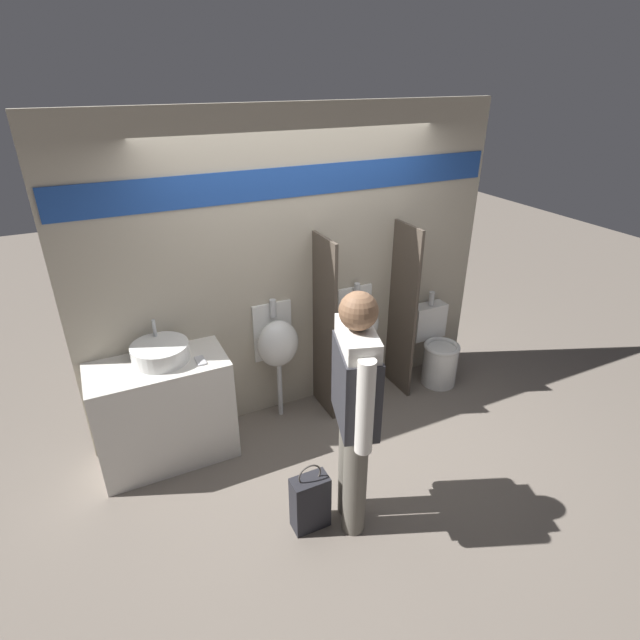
# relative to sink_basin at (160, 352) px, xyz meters

# --- Properties ---
(ground_plane) EXTENTS (16.00, 16.00, 0.00)m
(ground_plane) POSITION_rel_sink_basin_xyz_m (1.27, -0.36, -0.97)
(ground_plane) COLOR #70665B
(display_wall) EXTENTS (3.80, 0.07, 2.70)m
(display_wall) POSITION_rel_sink_basin_xyz_m (1.27, 0.24, 0.39)
(display_wall) COLOR #B2A893
(display_wall) RESTS_ON ground_plane
(sink_counter) EXTENTS (1.05, 0.53, 0.90)m
(sink_counter) POSITION_rel_sink_basin_xyz_m (-0.05, -0.05, -0.52)
(sink_counter) COLOR silver
(sink_counter) RESTS_ON ground_plane
(sink_basin) EXTENTS (0.44, 0.44, 0.27)m
(sink_basin) POSITION_rel_sink_basin_xyz_m (0.00, 0.00, 0.00)
(sink_basin) COLOR white
(sink_basin) RESTS_ON sink_counter
(cell_phone) EXTENTS (0.07, 0.14, 0.01)m
(cell_phone) POSITION_rel_sink_basin_xyz_m (0.27, -0.16, -0.06)
(cell_phone) COLOR #B7B7BC
(cell_phone) RESTS_ON sink_counter
(divider_near_counter) EXTENTS (0.03, 0.43, 1.69)m
(divider_near_counter) POSITION_rel_sink_basin_xyz_m (1.41, -0.00, -0.12)
(divider_near_counter) COLOR #4C4238
(divider_near_counter) RESTS_ON ground_plane
(divider_mid) EXTENTS (0.03, 0.43, 1.69)m
(divider_mid) POSITION_rel_sink_basin_xyz_m (2.24, -0.00, -0.12)
(divider_mid) COLOR #4C4238
(divider_mid) RESTS_ON ground_plane
(urinal_near_counter) EXTENTS (0.38, 0.26, 1.15)m
(urinal_near_counter) POSITION_rel_sink_basin_xyz_m (0.99, 0.09, -0.21)
(urinal_near_counter) COLOR silver
(urinal_near_counter) RESTS_ON ground_plane
(urinal_far) EXTENTS (0.38, 0.26, 1.15)m
(urinal_far) POSITION_rel_sink_basin_xyz_m (1.83, 0.09, -0.21)
(urinal_far) COLOR silver
(urinal_far) RESTS_ON ground_plane
(toilet) EXTENTS (0.36, 0.53, 0.93)m
(toilet) POSITION_rel_sink_basin_xyz_m (2.66, -0.07, -0.63)
(toilet) COLOR white
(toilet) RESTS_ON ground_plane
(person_in_vest) EXTENTS (0.36, 0.60, 1.79)m
(person_in_vest) POSITION_rel_sink_basin_xyz_m (0.99, -1.28, 0.07)
(person_in_vest) COLOR #666056
(person_in_vest) RESTS_ON ground_plane
(shopping_bag) EXTENTS (0.26, 0.14, 0.55)m
(shopping_bag) POSITION_rel_sink_basin_xyz_m (0.70, -1.21, -0.75)
(shopping_bag) COLOR #232328
(shopping_bag) RESTS_ON ground_plane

